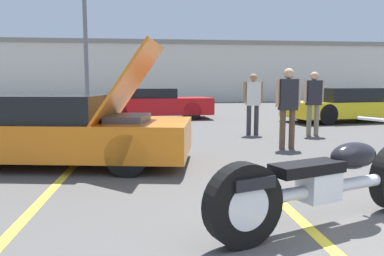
% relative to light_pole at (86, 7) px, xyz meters
% --- Properties ---
extents(parking_stripe_foreground, '(0.12, 4.94, 0.01)m').
position_rel_light_pole_xyz_m(parking_stripe_foreground, '(1.47, -13.23, -4.59)').
color(parking_stripe_foreground, yellow).
rests_on(parking_stripe_foreground, ground).
extents(parking_stripe_middle, '(0.12, 4.94, 0.01)m').
position_rel_light_pole_xyz_m(parking_stripe_middle, '(4.20, -13.23, -4.59)').
color(parking_stripe_middle, yellow).
rests_on(parking_stripe_middle, ground).
extents(far_building, '(32.00, 4.20, 4.40)m').
position_rel_light_pole_xyz_m(far_building, '(5.04, 11.83, -2.26)').
color(far_building, beige).
rests_on(far_building, ground).
extents(light_pole, '(1.21, 0.28, 8.41)m').
position_rel_light_pole_xyz_m(light_pole, '(0.00, 0.00, 0.00)').
color(light_pole, slate).
rests_on(light_pole, ground).
extents(motorcycle, '(2.57, 1.17, 0.99)m').
position_rel_light_pole_xyz_m(motorcycle, '(4.41, -13.68, -4.17)').
color(motorcycle, black).
rests_on(motorcycle, ground).
extents(show_car_hood_open, '(4.62, 2.43, 2.01)m').
position_rel_light_pole_xyz_m(show_car_hood_open, '(1.18, -10.58, -4.02)').
color(show_car_hood_open, orange).
rests_on(show_car_hood_open, ground).
extents(parked_car_right_row, '(4.66, 2.46, 1.18)m').
position_rel_light_pole_xyz_m(parked_car_right_row, '(9.58, -4.47, -4.03)').
color(parked_car_right_row, yellow).
rests_on(parked_car_right_row, ground).
extents(parked_car_left_row, '(4.43, 2.05, 1.15)m').
position_rel_light_pole_xyz_m(parked_car_left_row, '(2.80, -2.69, -4.03)').
color(parked_car_left_row, red).
rests_on(parked_car_left_row, ground).
extents(spectator_near_motorcycle, '(0.52, 0.22, 1.65)m').
position_rel_light_pole_xyz_m(spectator_near_motorcycle, '(5.53, -9.55, -3.61)').
color(spectator_near_motorcycle, brown).
rests_on(spectator_near_motorcycle, ground).
extents(spectator_by_show_car, '(0.52, 0.21, 1.64)m').
position_rel_light_pole_xyz_m(spectator_by_show_car, '(6.86, -7.79, -3.62)').
color(spectator_by_show_car, gray).
rests_on(spectator_by_show_car, ground).
extents(spectator_midground, '(0.52, 0.21, 1.59)m').
position_rel_light_pole_xyz_m(spectator_midground, '(5.37, -7.45, -3.65)').
color(spectator_midground, '#333338').
rests_on(spectator_midground, ground).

